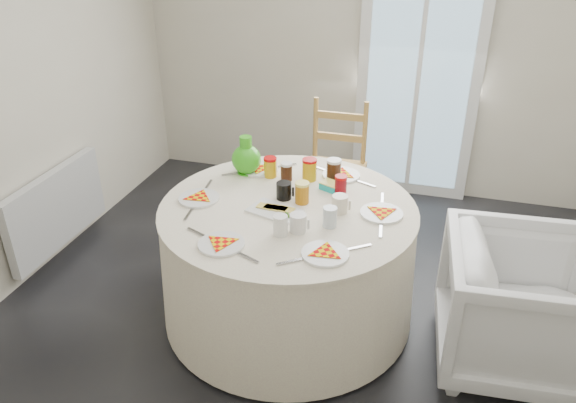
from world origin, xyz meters
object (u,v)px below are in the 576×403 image
(table, at_px, (288,263))
(armchair, at_px, (522,306))
(radiator, at_px, (57,209))
(wooden_chair, at_px, (334,174))
(green_pitcher, at_px, (246,158))

(table, xyz_separation_m, armchair, (1.34, -0.06, 0.02))
(radiator, xyz_separation_m, wooden_chair, (1.82, 0.94, 0.09))
(radiator, relative_size, armchair, 1.19)
(radiator, distance_m, armchair, 3.13)
(radiator, height_order, wooden_chair, wooden_chair)
(radiator, xyz_separation_m, green_pitcher, (1.40, 0.18, 0.49))
(wooden_chair, xyz_separation_m, green_pitcher, (-0.43, -0.76, 0.40))
(table, relative_size, armchair, 1.84)
(wooden_chair, xyz_separation_m, armchair, (1.30, -1.19, -0.08))
(table, bearing_deg, green_pitcher, 136.26)
(radiator, height_order, green_pitcher, green_pitcher)
(wooden_chair, bearing_deg, radiator, -152.87)
(table, bearing_deg, armchair, -2.75)
(green_pitcher, bearing_deg, armchair, -11.74)
(table, distance_m, wooden_chair, 1.13)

